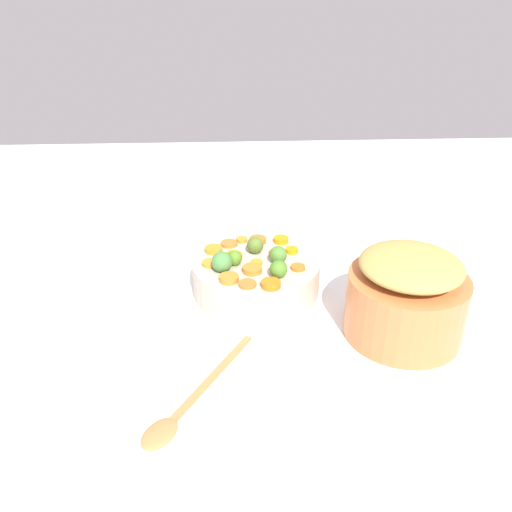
% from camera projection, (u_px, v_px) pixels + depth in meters
% --- Properties ---
extents(tabletop, '(2.40, 2.40, 0.02)m').
position_uv_depth(tabletop, '(257.00, 307.00, 1.11)').
color(tabletop, white).
rests_on(tabletop, ground).
extents(serving_bowl_carrots, '(0.27, 0.27, 0.08)m').
position_uv_depth(serving_bowl_carrots, '(256.00, 276.00, 1.13)').
color(serving_bowl_carrots, '#BAAF99').
rests_on(serving_bowl_carrots, tabletop).
extents(metal_pot, '(0.22, 0.22, 0.12)m').
position_uv_depth(metal_pot, '(405.00, 306.00, 0.98)').
color(metal_pot, '#D0733E').
rests_on(metal_pot, tabletop).
extents(stuffing_mound, '(0.19, 0.19, 0.05)m').
position_uv_depth(stuffing_mound, '(411.00, 265.00, 0.94)').
color(stuffing_mound, tan).
rests_on(stuffing_mound, metal_pot).
extents(carrot_slice_0, '(0.05, 0.05, 0.01)m').
position_uv_depth(carrot_slice_0, '(247.00, 284.00, 1.02)').
color(carrot_slice_0, orange).
rests_on(carrot_slice_0, serving_bowl_carrots).
extents(carrot_slice_1, '(0.05, 0.05, 0.01)m').
position_uv_depth(carrot_slice_1, '(233.00, 255.00, 1.12)').
color(carrot_slice_1, orange).
rests_on(carrot_slice_1, serving_bowl_carrots).
extents(carrot_slice_2, '(0.05, 0.05, 0.01)m').
position_uv_depth(carrot_slice_2, '(229.00, 278.00, 1.03)').
color(carrot_slice_2, orange).
rests_on(carrot_slice_2, serving_bowl_carrots).
extents(carrot_slice_3, '(0.04, 0.04, 0.01)m').
position_uv_depth(carrot_slice_3, '(277.00, 253.00, 1.13)').
color(carrot_slice_3, orange).
rests_on(carrot_slice_3, serving_bowl_carrots).
extents(carrot_slice_4, '(0.03, 0.03, 0.01)m').
position_uv_depth(carrot_slice_4, '(210.00, 263.00, 1.09)').
color(carrot_slice_4, orange).
rests_on(carrot_slice_4, serving_bowl_carrots).
extents(carrot_slice_5, '(0.05, 0.05, 0.01)m').
position_uv_depth(carrot_slice_5, '(229.00, 244.00, 1.17)').
color(carrot_slice_5, orange).
rests_on(carrot_slice_5, serving_bowl_carrots).
extents(carrot_slice_6, '(0.03, 0.03, 0.01)m').
position_uv_depth(carrot_slice_6, '(298.00, 267.00, 1.07)').
color(carrot_slice_6, orange).
rests_on(carrot_slice_6, serving_bowl_carrots).
extents(carrot_slice_7, '(0.05, 0.05, 0.01)m').
position_uv_depth(carrot_slice_7, '(214.00, 249.00, 1.14)').
color(carrot_slice_7, orange).
rests_on(carrot_slice_7, serving_bowl_carrots).
extents(carrot_slice_8, '(0.04, 0.04, 0.01)m').
position_uv_depth(carrot_slice_8, '(252.00, 269.00, 1.06)').
color(carrot_slice_8, orange).
rests_on(carrot_slice_8, serving_bowl_carrots).
extents(carrot_slice_9, '(0.04, 0.04, 0.01)m').
position_uv_depth(carrot_slice_9, '(281.00, 240.00, 1.18)').
color(carrot_slice_9, orange).
rests_on(carrot_slice_9, serving_bowl_carrots).
extents(carrot_slice_10, '(0.05, 0.05, 0.01)m').
position_uv_depth(carrot_slice_10, '(271.00, 284.00, 1.01)').
color(carrot_slice_10, orange).
rests_on(carrot_slice_10, serving_bowl_carrots).
extents(carrot_slice_11, '(0.03, 0.03, 0.01)m').
position_uv_depth(carrot_slice_11, '(242.00, 240.00, 1.18)').
color(carrot_slice_11, orange).
rests_on(carrot_slice_11, serving_bowl_carrots).
extents(carrot_slice_12, '(0.03, 0.03, 0.01)m').
position_uv_depth(carrot_slice_12, '(292.00, 250.00, 1.14)').
color(carrot_slice_12, orange).
rests_on(carrot_slice_12, serving_bowl_carrots).
extents(carrot_slice_13, '(0.05, 0.05, 0.01)m').
position_uv_depth(carrot_slice_13, '(258.00, 240.00, 1.18)').
color(carrot_slice_13, orange).
rests_on(carrot_slice_13, serving_bowl_carrots).
extents(carrot_slice_14, '(0.04, 0.04, 0.01)m').
position_uv_depth(carrot_slice_14, '(255.00, 263.00, 1.09)').
color(carrot_slice_14, orange).
rests_on(carrot_slice_14, serving_bowl_carrots).
extents(brussels_sprout_0, '(0.04, 0.04, 0.04)m').
position_uv_depth(brussels_sprout_0, '(256.00, 245.00, 1.13)').
color(brussels_sprout_0, '#52712B').
rests_on(brussels_sprout_0, serving_bowl_carrots).
extents(brussels_sprout_1, '(0.04, 0.04, 0.04)m').
position_uv_depth(brussels_sprout_1, '(278.00, 269.00, 1.04)').
color(brussels_sprout_1, '#4B7E27').
rests_on(brussels_sprout_1, serving_bowl_carrots).
extents(brussels_sprout_2, '(0.04, 0.04, 0.04)m').
position_uv_depth(brussels_sprout_2, '(278.00, 255.00, 1.09)').
color(brussels_sprout_2, '#4E8131').
rests_on(brussels_sprout_2, serving_bowl_carrots).
extents(brussels_sprout_3, '(0.04, 0.04, 0.04)m').
position_uv_depth(brussels_sprout_3, '(222.00, 262.00, 1.06)').
color(brussels_sprout_3, '#48833E').
rests_on(brussels_sprout_3, serving_bowl_carrots).
extents(brussels_sprout_4, '(0.03, 0.03, 0.03)m').
position_uv_depth(brussels_sprout_4, '(234.00, 258.00, 1.08)').
color(brussels_sprout_4, '#528023').
rests_on(brussels_sprout_4, serving_bowl_carrots).
extents(wooden_spoon, '(0.18, 0.27, 0.01)m').
position_uv_depth(wooden_spoon, '(182.00, 410.00, 0.82)').
color(wooden_spoon, '#B47C45').
rests_on(wooden_spoon, tabletop).
extents(casserole_dish, '(0.22, 0.22, 0.10)m').
position_uv_depth(casserole_dish, '(97.00, 232.00, 1.28)').
color(casserole_dish, white).
rests_on(casserole_dish, tabletop).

